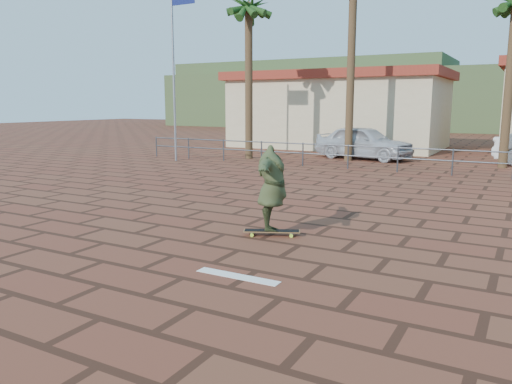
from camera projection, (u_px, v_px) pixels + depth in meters
ground at (239, 250)px, 9.05m from camera, size 120.00×120.00×0.00m
paint_stripe at (238, 276)px, 7.68m from camera, size 1.40×0.22×0.01m
guardrail at (398, 155)px, 19.27m from camera, size 24.06×0.06×1.00m
flagpole at (175, 58)px, 22.42m from camera, size 1.30×0.10×8.00m
palm_far_left at (249, 12)px, 23.06m from camera, size 2.40×2.40×8.25m
building_west at (339, 109)px, 30.46m from camera, size 12.60×7.60×4.50m
hill_front at (486, 100)px, 51.60m from camera, size 70.00×18.00×6.00m
hill_back at (312, 93)px, 67.08m from camera, size 35.00×14.00×8.00m
longboard at (272, 231)px, 10.04m from camera, size 1.14×0.70×0.11m
skateboarder at (272, 188)px, 9.89m from camera, size 1.33×2.18×1.72m
car_silver at (364, 142)px, 23.92m from camera, size 4.98×2.80×1.60m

